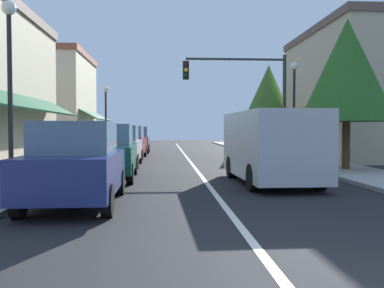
{
  "coord_description": "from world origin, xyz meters",
  "views": [
    {
      "loc": [
        -1.25,
        -3.44,
        1.62
      ],
      "look_at": [
        -0.15,
        13.86,
        1.01
      ],
      "focal_mm": 40.24,
      "sensor_mm": 36.0,
      "label": 1
    }
  ],
  "objects_px": {
    "parked_car_nearest_left": "(76,164)",
    "parked_car_far_left": "(129,142)",
    "traffic_signal_mast_arm": "(248,88)",
    "street_lamp_left_near": "(10,64)",
    "tree_right_near": "(347,70)",
    "parked_car_third_left": "(120,146)",
    "tree_right_far": "(269,90)",
    "van_in_lane": "(270,145)",
    "street_lamp_left_far": "(106,108)",
    "parked_car_second_left": "(107,152)",
    "street_lamp_right_mid": "(294,95)",
    "parked_car_distant_left": "(136,140)"
  },
  "relations": [
    {
      "from": "street_lamp_right_mid",
      "to": "parked_car_third_left",
      "type": "bearing_deg",
      "value": -171.03
    },
    {
      "from": "parked_car_third_left",
      "to": "tree_right_far",
      "type": "bearing_deg",
      "value": 49.53
    },
    {
      "from": "traffic_signal_mast_arm",
      "to": "parked_car_third_left",
      "type": "bearing_deg",
      "value": -156.8
    },
    {
      "from": "traffic_signal_mast_arm",
      "to": "tree_right_near",
      "type": "relative_size",
      "value": 0.94
    },
    {
      "from": "parked_car_distant_left",
      "to": "street_lamp_right_mid",
      "type": "bearing_deg",
      "value": -49.77
    },
    {
      "from": "traffic_signal_mast_arm",
      "to": "tree_right_far",
      "type": "bearing_deg",
      "value": 69.66
    },
    {
      "from": "street_lamp_right_mid",
      "to": "tree_right_far",
      "type": "distance_m",
      "value": 9.7
    },
    {
      "from": "van_in_lane",
      "to": "street_lamp_right_mid",
      "type": "relative_size",
      "value": 1.1
    },
    {
      "from": "parked_car_second_left",
      "to": "parked_car_far_left",
      "type": "xyz_separation_m",
      "value": [
        -0.14,
        9.83,
        0.0
      ]
    },
    {
      "from": "parked_car_third_left",
      "to": "tree_right_far",
      "type": "relative_size",
      "value": 0.68
    },
    {
      "from": "tree_right_near",
      "to": "tree_right_far",
      "type": "bearing_deg",
      "value": 88.22
    },
    {
      "from": "street_lamp_left_near",
      "to": "street_lamp_left_far",
      "type": "bearing_deg",
      "value": 89.21
    },
    {
      "from": "parked_car_far_left",
      "to": "van_in_lane",
      "type": "xyz_separation_m",
      "value": [
        5.1,
        -11.13,
        0.27
      ]
    },
    {
      "from": "van_in_lane",
      "to": "traffic_signal_mast_arm",
      "type": "distance_m",
      "value": 9.28
    },
    {
      "from": "parked_car_distant_left",
      "to": "van_in_lane",
      "type": "xyz_separation_m",
      "value": [
        5.06,
        -16.79,
        0.27
      ]
    },
    {
      "from": "van_in_lane",
      "to": "tree_right_near",
      "type": "distance_m",
      "value": 5.53
    },
    {
      "from": "tree_right_far",
      "to": "street_lamp_left_far",
      "type": "bearing_deg",
      "value": -165.8
    },
    {
      "from": "van_in_lane",
      "to": "tree_right_far",
      "type": "distance_m",
      "value": 17.85
    },
    {
      "from": "parked_car_far_left",
      "to": "parked_car_distant_left",
      "type": "bearing_deg",
      "value": 90.94
    },
    {
      "from": "parked_car_third_left",
      "to": "street_lamp_left_far",
      "type": "bearing_deg",
      "value": 101.56
    },
    {
      "from": "parked_car_nearest_left",
      "to": "tree_right_far",
      "type": "relative_size",
      "value": 0.68
    },
    {
      "from": "parked_car_nearest_left",
      "to": "street_lamp_left_near",
      "type": "distance_m",
      "value": 3.6
    },
    {
      "from": "parked_car_second_left",
      "to": "van_in_lane",
      "type": "height_order",
      "value": "van_in_lane"
    },
    {
      "from": "parked_car_second_left",
      "to": "street_lamp_left_far",
      "type": "bearing_deg",
      "value": 96.45
    },
    {
      "from": "traffic_signal_mast_arm",
      "to": "van_in_lane",
      "type": "bearing_deg",
      "value": -96.84
    },
    {
      "from": "parked_car_second_left",
      "to": "tree_right_far",
      "type": "xyz_separation_m",
      "value": [
        9.06,
        15.78,
        3.48
      ]
    },
    {
      "from": "parked_car_nearest_left",
      "to": "traffic_signal_mast_arm",
      "type": "bearing_deg",
      "value": 62.57
    },
    {
      "from": "parked_car_distant_left",
      "to": "van_in_lane",
      "type": "bearing_deg",
      "value": -73.97
    },
    {
      "from": "van_in_lane",
      "to": "street_lamp_left_far",
      "type": "bearing_deg",
      "value": 113.72
    },
    {
      "from": "tree_right_near",
      "to": "parked_car_third_left",
      "type": "bearing_deg",
      "value": 160.66
    },
    {
      "from": "parked_car_distant_left",
      "to": "street_lamp_left_near",
      "type": "height_order",
      "value": "street_lamp_left_near"
    },
    {
      "from": "parked_car_nearest_left",
      "to": "van_in_lane",
      "type": "relative_size",
      "value": 0.79
    },
    {
      "from": "parked_car_distant_left",
      "to": "street_lamp_left_far",
      "type": "bearing_deg",
      "value": -125.35
    },
    {
      "from": "traffic_signal_mast_arm",
      "to": "tree_right_far",
      "type": "relative_size",
      "value": 0.89
    },
    {
      "from": "parked_car_third_left",
      "to": "parked_car_far_left",
      "type": "distance_m",
      "value": 4.9
    },
    {
      "from": "van_in_lane",
      "to": "street_lamp_left_far",
      "type": "height_order",
      "value": "street_lamp_left_far"
    },
    {
      "from": "parked_car_nearest_left",
      "to": "street_lamp_left_near",
      "type": "bearing_deg",
      "value": 136.17
    },
    {
      "from": "van_in_lane",
      "to": "street_lamp_left_far",
      "type": "xyz_separation_m",
      "value": [
        -6.76,
        14.33,
        1.77
      ]
    },
    {
      "from": "van_in_lane",
      "to": "parked_car_far_left",
      "type": "bearing_deg",
      "value": 113.07
    },
    {
      "from": "van_in_lane",
      "to": "street_lamp_left_far",
      "type": "relative_size",
      "value": 1.23
    },
    {
      "from": "street_lamp_left_far",
      "to": "parked_car_distant_left",
      "type": "bearing_deg",
      "value": 55.41
    },
    {
      "from": "parked_car_third_left",
      "to": "street_lamp_right_mid",
      "type": "relative_size",
      "value": 0.86
    },
    {
      "from": "parked_car_far_left",
      "to": "street_lamp_left_near",
      "type": "bearing_deg",
      "value": -97.14
    },
    {
      "from": "tree_right_near",
      "to": "tree_right_far",
      "type": "height_order",
      "value": "tree_right_far"
    },
    {
      "from": "street_lamp_left_far",
      "to": "parked_car_second_left",
      "type": "bearing_deg",
      "value": -82.11
    },
    {
      "from": "parked_car_second_left",
      "to": "street_lamp_left_far",
      "type": "xyz_separation_m",
      "value": [
        -1.81,
        13.03,
        2.04
      ]
    },
    {
      "from": "parked_car_nearest_left",
      "to": "parked_car_far_left",
      "type": "height_order",
      "value": "same"
    },
    {
      "from": "street_lamp_right_mid",
      "to": "parked_car_distant_left",
      "type": "bearing_deg",
      "value": 130.98
    },
    {
      "from": "parked_car_far_left",
      "to": "traffic_signal_mast_arm",
      "type": "xyz_separation_m",
      "value": [
        6.16,
        -2.27,
        2.81
      ]
    },
    {
      "from": "van_in_lane",
      "to": "street_lamp_left_near",
      "type": "bearing_deg",
      "value": -169.32
    }
  ]
}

